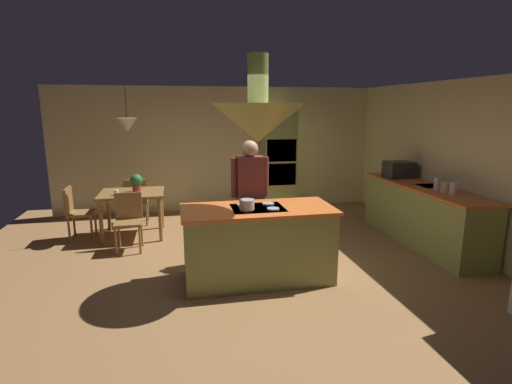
# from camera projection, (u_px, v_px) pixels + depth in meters

# --- Properties ---
(ground) EXTENTS (8.16, 8.16, 0.00)m
(ground) POSITION_uv_depth(u_px,v_px,m) (255.00, 272.00, 5.20)
(ground) COLOR #9E7042
(wall_back) EXTENTS (6.80, 0.10, 2.55)m
(wall_back) POSITION_uv_depth(u_px,v_px,m) (222.00, 149.00, 8.24)
(wall_back) COLOR beige
(wall_back) RESTS_ON ground
(wall_right) EXTENTS (0.10, 7.20, 2.55)m
(wall_right) POSITION_uv_depth(u_px,v_px,m) (460.00, 165.00, 5.96)
(wall_right) COLOR beige
(wall_right) RESTS_ON ground
(kitchen_island) EXTENTS (1.87, 0.87, 0.95)m
(kitchen_island) POSITION_uv_depth(u_px,v_px,m) (258.00, 244.00, 4.91)
(kitchen_island) COLOR #8C934C
(kitchen_island) RESTS_ON ground
(counter_run_right) EXTENTS (0.73, 2.61, 0.93)m
(counter_run_right) POSITION_uv_depth(u_px,v_px,m) (423.00, 214.00, 6.24)
(counter_run_right) COLOR #8C934C
(counter_run_right) RESTS_ON ground
(oven_tower) EXTENTS (0.66, 0.62, 2.06)m
(oven_tower) POSITION_uv_depth(u_px,v_px,m) (278.00, 162.00, 8.12)
(oven_tower) COLOR #8C934C
(oven_tower) RESTS_ON ground
(dining_table) EXTENTS (1.03, 0.86, 0.76)m
(dining_table) POSITION_uv_depth(u_px,v_px,m) (132.00, 198.00, 6.55)
(dining_table) COLOR olive
(dining_table) RESTS_ON ground
(person_at_island) EXTENTS (0.53, 0.23, 1.70)m
(person_at_island) POSITION_uv_depth(u_px,v_px,m) (250.00, 192.00, 5.49)
(person_at_island) COLOR tan
(person_at_island) RESTS_ON ground
(range_hood) EXTENTS (1.10, 1.10, 1.00)m
(range_hood) POSITION_uv_depth(u_px,v_px,m) (258.00, 120.00, 4.59)
(range_hood) COLOR #8C934C
(pendant_light_over_table) EXTENTS (0.32, 0.32, 0.82)m
(pendant_light_over_table) POSITION_uv_depth(u_px,v_px,m) (127.00, 125.00, 6.30)
(pendant_light_over_table) COLOR beige
(chair_facing_island) EXTENTS (0.40, 0.40, 0.87)m
(chair_facing_island) POSITION_uv_depth(u_px,v_px,m) (129.00, 217.00, 5.96)
(chair_facing_island) COLOR olive
(chair_facing_island) RESTS_ON ground
(chair_by_back_wall) EXTENTS (0.40, 0.40, 0.87)m
(chair_by_back_wall) POSITION_uv_depth(u_px,v_px,m) (136.00, 198.00, 7.21)
(chair_by_back_wall) COLOR olive
(chair_by_back_wall) RESTS_ON ground
(chair_at_corner) EXTENTS (0.40, 0.40, 0.87)m
(chair_at_corner) POSITION_uv_depth(u_px,v_px,m) (76.00, 210.00, 6.41)
(chair_at_corner) COLOR olive
(chair_at_corner) RESTS_ON ground
(potted_plant_on_table) EXTENTS (0.20, 0.20, 0.30)m
(potted_plant_on_table) POSITION_uv_depth(u_px,v_px,m) (137.00, 182.00, 6.50)
(potted_plant_on_table) COLOR #99382D
(potted_plant_on_table) RESTS_ON dining_table
(cup_on_table) EXTENTS (0.07, 0.07, 0.09)m
(cup_on_table) POSITION_uv_depth(u_px,v_px,m) (116.00, 193.00, 6.27)
(cup_on_table) COLOR white
(cup_on_table) RESTS_ON dining_table
(canister_flour) EXTENTS (0.11, 0.11, 0.17)m
(canister_flour) POSITION_uv_depth(u_px,v_px,m) (454.00, 189.00, 5.50)
(canister_flour) COLOR silver
(canister_flour) RESTS_ON counter_run_right
(canister_sugar) EXTENTS (0.13, 0.13, 0.15)m
(canister_sugar) POSITION_uv_depth(u_px,v_px,m) (445.00, 187.00, 5.68)
(canister_sugar) COLOR #E0B78C
(canister_sugar) RESTS_ON counter_run_right
(canister_tea) EXTENTS (0.10, 0.10, 0.18)m
(canister_tea) POSITION_uv_depth(u_px,v_px,m) (437.00, 184.00, 5.85)
(canister_tea) COLOR silver
(canister_tea) RESTS_ON counter_run_right
(microwave_on_counter) EXTENTS (0.46, 0.36, 0.28)m
(microwave_on_counter) POSITION_uv_depth(u_px,v_px,m) (399.00, 170.00, 6.85)
(microwave_on_counter) COLOR #232326
(microwave_on_counter) RESTS_ON counter_run_right
(cooking_pot_on_cooktop) EXTENTS (0.18, 0.18, 0.12)m
(cooking_pot_on_cooktop) POSITION_uv_depth(u_px,v_px,m) (247.00, 205.00, 4.64)
(cooking_pot_on_cooktop) COLOR #B2B2B7
(cooking_pot_on_cooktop) RESTS_ON kitchen_island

